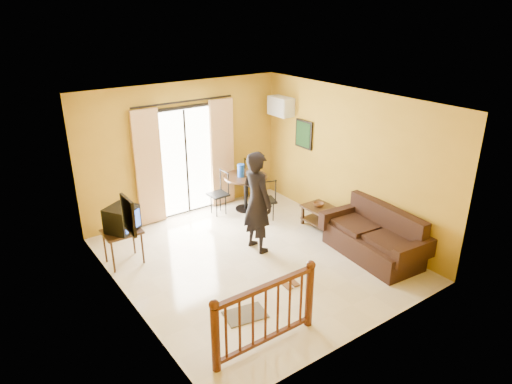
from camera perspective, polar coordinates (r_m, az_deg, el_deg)
ground at (r=8.20m, az=-0.28°, el=-8.39°), size 5.00×5.00×0.00m
room_shell at (r=7.47m, az=-0.31°, el=2.90°), size 5.00×5.00×5.00m
balcony_door at (r=9.62m, az=-8.69°, el=3.91°), size 2.25×0.14×2.46m
tv_table at (r=8.16m, az=-16.40°, el=-5.15°), size 0.62×0.52×0.62m
television at (r=8.04m, az=-16.40°, el=-3.23°), size 0.64×0.62×0.43m
picture_left at (r=6.42m, az=-15.65°, el=-2.81°), size 0.05×0.42×0.52m
dining_table at (r=9.85m, az=-1.30°, el=1.15°), size 0.94×0.94×0.79m
water_jug at (r=9.71m, az=-1.90°, el=2.71°), size 0.15×0.15×0.28m
serving_tray at (r=9.79m, az=-0.34°, el=2.08°), size 0.31×0.24×0.02m
dining_chairs at (r=10.06m, az=-1.21°, el=-2.24°), size 1.58×1.61×0.95m
air_conditioner at (r=10.06m, az=3.10°, el=10.65°), size 0.31×0.60×0.40m
botanical_print at (r=9.77m, az=5.99°, el=7.19°), size 0.05×0.50×0.60m
coffee_table at (r=9.22m, az=8.63°, el=-2.97°), size 0.53×0.96×0.43m
bowl at (r=9.28m, az=7.84°, el=-1.57°), size 0.25×0.25×0.07m
sofa at (r=8.44m, az=14.66°, el=-5.62°), size 1.02×1.94×0.89m
standing_person at (r=8.11m, az=0.14°, el=-1.25°), size 0.49×0.71×1.88m
stair_balustrade at (r=6.04m, az=1.21°, el=-14.58°), size 1.63×0.13×1.04m
doormat at (r=6.88m, az=-1.35°, el=-15.06°), size 0.66×0.50×0.02m
sandals at (r=7.54m, az=4.26°, el=-11.36°), size 0.27×0.26×0.03m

